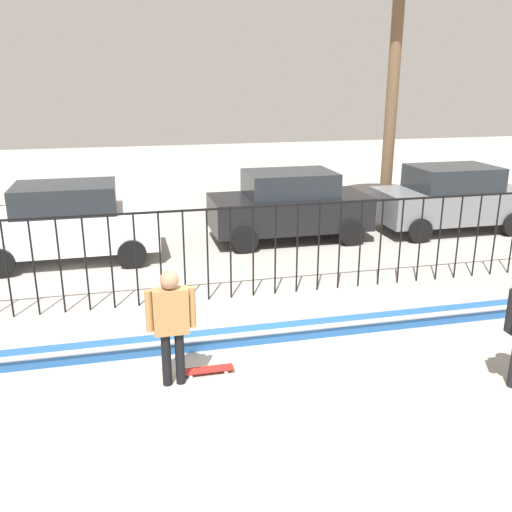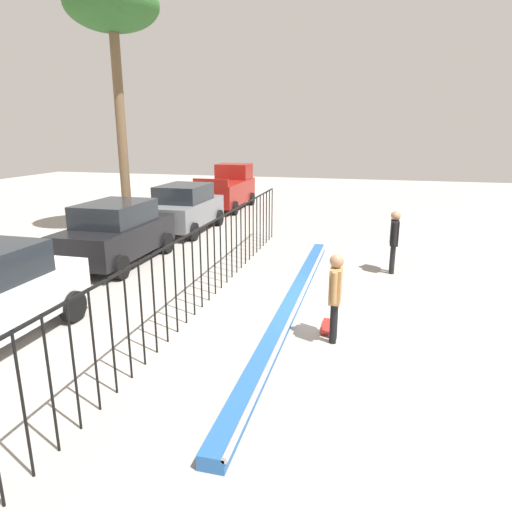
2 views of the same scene
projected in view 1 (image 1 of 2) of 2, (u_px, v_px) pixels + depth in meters
name	position (u px, v px, depth m)	size (l,w,h in m)	color
ground_plane	(267.00, 367.00, 8.79)	(60.00, 60.00, 0.00)	#9E9991
bowl_coping_ledge	(254.00, 335.00, 9.60)	(11.00, 0.40, 0.27)	#235699
perimeter_fence	(230.00, 243.00, 11.18)	(14.04, 0.04, 1.90)	black
skateboarder	(171.00, 318.00, 7.98)	(0.72, 0.27, 1.77)	black
skateboard	(208.00, 370.00, 8.58)	(0.80, 0.20, 0.07)	#A51E19
parked_car_white	(68.00, 222.00, 13.59)	(4.30, 2.12, 1.90)	silver
parked_car_black	(289.00, 205.00, 15.36)	(4.30, 2.12, 1.90)	black
parked_car_gray	(451.00, 198.00, 16.25)	(4.30, 2.12, 1.90)	slate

